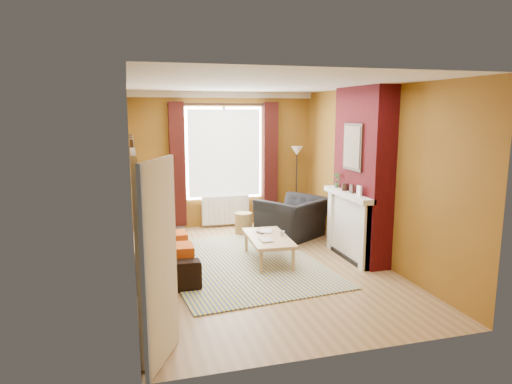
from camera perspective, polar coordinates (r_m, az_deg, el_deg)
ground at (r=7.28m, az=0.54°, el=-9.29°), size 5.50×5.50×0.00m
room_walls at (r=7.39m, az=4.72°, el=2.05°), size 3.82×5.54×2.83m
striped_rug at (r=7.41m, az=-1.86°, el=-8.86°), size 2.67×3.48×0.02m
sofa at (r=7.19m, az=-11.08°, el=-7.23°), size 0.82×2.04×0.59m
armchair at (r=8.80m, az=4.61°, el=-3.27°), size 1.56×1.52×0.77m
coffee_table at (r=7.40m, az=1.54°, el=-5.92°), size 0.69×1.28×0.42m
wicker_stool at (r=9.08m, az=-1.58°, el=-3.94°), size 0.40×0.40×0.43m
floor_lamp at (r=9.68m, az=5.11°, el=3.60°), size 0.28×0.28×1.68m
book_a at (r=7.14m, az=0.57°, el=-6.07°), size 0.19×0.25×0.02m
book_b at (r=7.70m, az=0.60°, el=-4.87°), size 0.28×0.32×0.02m
mug at (r=7.44m, az=3.27°, el=-5.18°), size 0.11×0.11×0.08m
tv_remote at (r=7.58m, az=0.50°, el=-5.10°), size 0.09×0.17×0.02m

